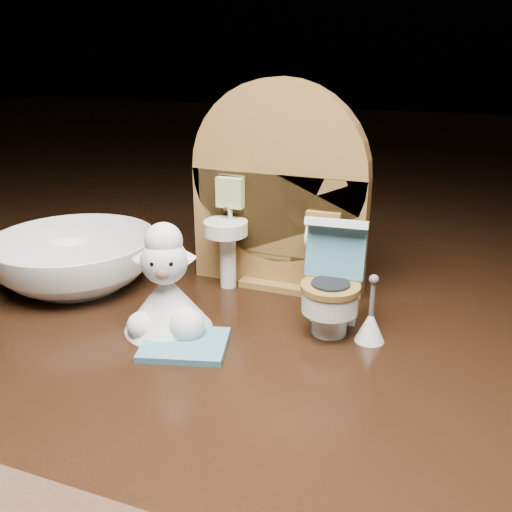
{
  "coord_description": "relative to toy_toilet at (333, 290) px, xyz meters",
  "views": [
    {
      "loc": [
        0.13,
        -0.31,
        0.17
      ],
      "look_at": [
        0.01,
        0.0,
        0.05
      ],
      "focal_mm": 40.0,
      "sensor_mm": 36.0,
      "label": 1
    }
  ],
  "objects": [
    {
      "name": "bath_mat",
      "position": [
        -0.08,
        -0.06,
        -0.02
      ],
      "size": [
        0.06,
        0.05,
        0.0
      ],
      "primitive_type": "cube",
      "rotation": [
        0.0,
        0.0,
        0.27
      ],
      "color": "teal",
      "rests_on": "ground"
    },
    {
      "name": "toilet_brush",
      "position": [
        0.03,
        -0.01,
        -0.02
      ],
      "size": [
        0.02,
        0.02,
        0.04
      ],
      "color": "white",
      "rests_on": "ground"
    },
    {
      "name": "toy_toilet",
      "position": [
        0.0,
        0.0,
        0.0
      ],
      "size": [
        0.04,
        0.05,
        0.07
      ],
      "rotation": [
        0.0,
        0.0,
        0.08
      ],
      "color": "white",
      "rests_on": "ground"
    },
    {
      "name": "ceramic_bowl",
      "position": [
        -0.2,
        -0.0,
        -0.01
      ],
      "size": [
        0.14,
        0.14,
        0.04
      ],
      "primitive_type": "imported",
      "rotation": [
        0.0,
        0.0,
        0.14
      ],
      "color": "white",
      "rests_on": "ground"
    },
    {
      "name": "backdrop_panel",
      "position": [
        -0.06,
        0.05,
        0.04
      ],
      "size": [
        0.13,
        0.05,
        0.15
      ],
      "color": "olive",
      "rests_on": "ground"
    },
    {
      "name": "plush_lamb",
      "position": [
        -0.1,
        -0.04,
        -0.0
      ],
      "size": [
        0.06,
        0.06,
        0.07
      ],
      "rotation": [
        0.0,
        0.0,
        0.39
      ],
      "color": "silver",
      "rests_on": "ground"
    }
  ]
}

